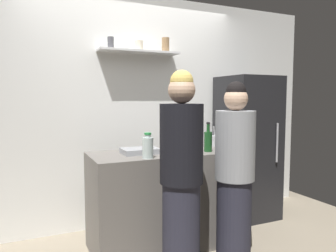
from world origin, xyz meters
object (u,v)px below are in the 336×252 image
at_px(water_bottle_plastic, 148,147).
at_px(person_blonde, 181,178).
at_px(wine_bottle_amber_glass, 226,139).
at_px(baking_pan, 140,151).
at_px(refrigerator, 247,147).
at_px(person_grey_hoodie, 235,176).
at_px(wine_bottle_green_glass, 208,141).
at_px(utensil_holder, 213,141).

relative_size(water_bottle_plastic, person_blonde, 0.13).
bearing_deg(wine_bottle_amber_glass, baking_pan, 160.69).
bearing_deg(refrigerator, person_grey_hoodie, -132.76).
bearing_deg(baking_pan, refrigerator, 11.87).
bearing_deg(wine_bottle_amber_glass, person_grey_hoodie, -110.69).
relative_size(baking_pan, person_blonde, 0.20).
relative_size(wine_bottle_amber_glass, person_blonde, 0.20).
height_order(refrigerator, person_grey_hoodie, refrigerator).
bearing_deg(baking_pan, wine_bottle_green_glass, -14.50).
distance_m(utensil_holder, person_grey_hoodie, 0.78).
bearing_deg(person_grey_hoodie, water_bottle_plastic, -94.86).
distance_m(refrigerator, water_bottle_plastic, 1.62).
xyz_separation_m(utensil_holder, water_bottle_plastic, (-0.90, -0.40, 0.04)).
relative_size(utensil_holder, person_grey_hoodie, 0.14).
bearing_deg(water_bottle_plastic, person_grey_hoodie, -25.39).
xyz_separation_m(utensil_holder, wine_bottle_amber_glass, (-0.11, -0.40, 0.07)).
xyz_separation_m(wine_bottle_amber_glass, wine_bottle_green_glass, (-0.13, 0.11, -0.02)).
height_order(wine_bottle_green_glass, person_grey_hoodie, person_grey_hoodie).
xyz_separation_m(wine_bottle_green_glass, person_blonde, (-0.52, -0.45, -0.21)).
relative_size(wine_bottle_green_glass, water_bottle_plastic, 1.28).
xyz_separation_m(utensil_holder, person_grey_hoodie, (-0.22, -0.72, -0.21)).
distance_m(utensil_holder, wine_bottle_amber_glass, 0.42).
distance_m(baking_pan, water_bottle_plastic, 0.28).
relative_size(utensil_holder, water_bottle_plastic, 0.98).
height_order(water_bottle_plastic, person_blonde, person_blonde).
bearing_deg(person_blonde, utensil_holder, 102.64).
bearing_deg(wine_bottle_green_glass, utensil_holder, 51.25).
height_order(wine_bottle_amber_glass, water_bottle_plastic, wine_bottle_amber_glass).
height_order(utensil_holder, water_bottle_plastic, water_bottle_plastic).
bearing_deg(wine_bottle_amber_glass, refrigerator, 39.32).
bearing_deg(wine_bottle_green_glass, water_bottle_plastic, -171.46).
relative_size(utensil_holder, wine_bottle_amber_glass, 0.67).
height_order(refrigerator, water_bottle_plastic, refrigerator).
relative_size(refrigerator, person_grey_hoodie, 1.07).
relative_size(water_bottle_plastic, person_grey_hoodie, 0.14).
height_order(baking_pan, person_blonde, person_blonde).
distance_m(refrigerator, person_grey_hoodie, 1.23).
bearing_deg(wine_bottle_green_glass, baking_pan, 165.50).
bearing_deg(wine_bottle_green_glass, wine_bottle_amber_glass, -38.48).
relative_size(baking_pan, wine_bottle_green_glass, 1.19).
height_order(utensil_holder, person_grey_hoodie, person_grey_hoodie).
distance_m(wine_bottle_green_glass, person_blonde, 0.72).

